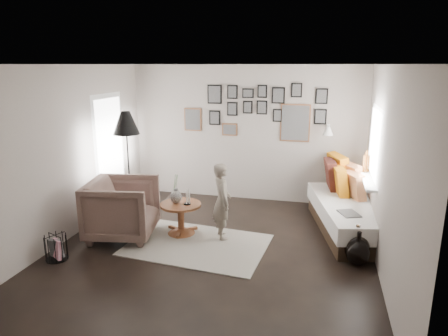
% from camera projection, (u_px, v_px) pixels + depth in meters
% --- Properties ---
extents(ground, '(4.80, 4.80, 0.00)m').
position_uv_depth(ground, '(212.00, 249.00, 5.79)').
color(ground, black).
rests_on(ground, ground).
extents(wall_back, '(4.50, 0.00, 4.50)m').
position_uv_depth(wall_back, '(245.00, 134.00, 7.72)').
color(wall_back, '#9F948B').
rests_on(wall_back, ground).
extents(wall_front, '(4.50, 0.00, 4.50)m').
position_uv_depth(wall_front, '(132.00, 231.00, 3.20)').
color(wall_front, '#9F948B').
rests_on(wall_front, ground).
extents(wall_left, '(0.00, 4.80, 4.80)m').
position_uv_depth(wall_left, '(67.00, 154.00, 5.98)').
color(wall_left, '#9F948B').
rests_on(wall_left, ground).
extents(wall_right, '(0.00, 4.80, 4.80)m').
position_uv_depth(wall_right, '(387.00, 173.00, 4.94)').
color(wall_right, '#9F948B').
rests_on(wall_right, ground).
extents(ceiling, '(4.80, 4.80, 0.00)m').
position_uv_depth(ceiling, '(211.00, 65.00, 5.13)').
color(ceiling, white).
rests_on(ceiling, wall_back).
extents(door_left, '(0.00, 2.14, 2.14)m').
position_uv_depth(door_left, '(110.00, 154.00, 7.17)').
color(door_left, white).
rests_on(door_left, wall_left).
extents(window_right, '(0.15, 1.32, 1.30)m').
position_uv_depth(window_right, '(367.00, 173.00, 6.31)').
color(window_right, white).
rests_on(window_right, wall_right).
extents(gallery_wall, '(2.74, 0.03, 1.08)m').
position_uv_depth(gallery_wall, '(260.00, 112.00, 7.52)').
color(gallery_wall, brown).
rests_on(gallery_wall, wall_back).
extents(wall_sconce, '(0.18, 0.36, 0.16)m').
position_uv_depth(wall_sconce, '(328.00, 131.00, 7.07)').
color(wall_sconce, white).
rests_on(wall_sconce, wall_back).
extents(rug, '(2.12, 1.58, 0.01)m').
position_uv_depth(rug, '(197.00, 245.00, 5.93)').
color(rug, silver).
rests_on(rug, ground).
extents(pedestal_table, '(0.64, 0.64, 0.50)m').
position_uv_depth(pedestal_table, '(181.00, 220.00, 6.27)').
color(pedestal_table, brown).
rests_on(pedestal_table, ground).
extents(vase, '(0.18, 0.18, 0.46)m').
position_uv_depth(vase, '(176.00, 194.00, 6.21)').
color(vase, black).
rests_on(vase, pedestal_table).
extents(candles, '(0.11, 0.11, 0.24)m').
position_uv_depth(candles, '(187.00, 197.00, 6.15)').
color(candles, black).
rests_on(candles, pedestal_table).
extents(daybed, '(1.40, 2.34, 1.08)m').
position_uv_depth(daybed, '(349.00, 209.00, 6.44)').
color(daybed, black).
rests_on(daybed, ground).
extents(magazine_on_daybed, '(0.35, 0.40, 0.02)m').
position_uv_depth(magazine_on_daybed, '(349.00, 213.00, 5.79)').
color(magazine_on_daybed, black).
rests_on(magazine_on_daybed, daybed).
extents(armchair, '(1.17, 1.14, 0.91)m').
position_uv_depth(armchair, '(123.00, 209.00, 6.13)').
color(armchair, brown).
rests_on(armchair, ground).
extents(armchair_cushion, '(0.47, 0.48, 0.19)m').
position_uv_depth(armchair_cushion, '(126.00, 206.00, 6.16)').
color(armchair_cushion, silver).
rests_on(armchair_cushion, armchair).
extents(floor_lamp, '(0.44, 0.44, 1.87)m').
position_uv_depth(floor_lamp, '(126.00, 127.00, 6.52)').
color(floor_lamp, black).
rests_on(floor_lamp, ground).
extents(magazine_basket, '(0.37, 0.37, 0.36)m').
position_uv_depth(magazine_basket, '(56.00, 247.00, 5.45)').
color(magazine_basket, black).
rests_on(magazine_basket, ground).
extents(demijohn_large, '(0.35, 0.35, 0.52)m').
position_uv_depth(demijohn_large, '(356.00, 247.00, 5.40)').
color(demijohn_large, black).
rests_on(demijohn_large, ground).
extents(demijohn_small, '(0.31, 0.31, 0.48)m').
position_uv_depth(demijohn_small, '(358.00, 253.00, 5.29)').
color(demijohn_small, black).
rests_on(demijohn_small, ground).
extents(child, '(0.44, 0.51, 1.19)m').
position_uv_depth(child, '(222.00, 201.00, 6.05)').
color(child, '#6D6256').
rests_on(child, ground).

